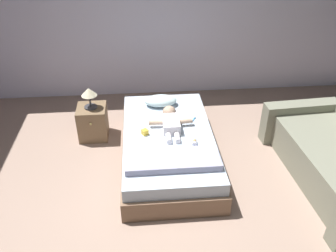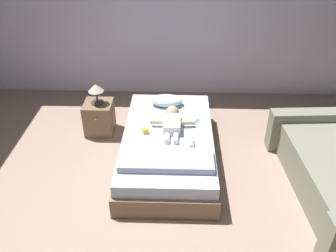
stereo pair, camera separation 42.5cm
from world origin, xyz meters
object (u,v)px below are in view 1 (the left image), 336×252
pillow (161,101)px  nightstand (93,122)px  baby (171,121)px  baby_bottle (194,142)px  bed (168,146)px  toy_block (145,132)px  lamp (89,94)px  toothbrush (193,120)px

pillow → nightstand: size_ratio=0.96×
baby → baby_bottle: baby is taller
bed → toy_block: bearing=-178.7°
baby → lamp: size_ratio=2.31×
baby → lamp: (-1.02, 0.45, 0.19)m
baby → lamp: 1.13m
bed → pillow: 0.74m
nightstand → toy_block: size_ratio=5.00×
toothbrush → toy_block: toy_block is taller
toothbrush → lamp: bearing=165.5°
pillow → baby_bottle: (0.32, -0.96, -0.04)m
nightstand → pillow: bearing=5.2°
lamp → pillow: bearing=5.2°
pillow → baby_bottle: pillow is taller
baby → toothbrush: size_ratio=4.73×
baby → toy_block: 0.37m
baby_bottle → toothbrush: bearing=82.7°
bed → toothbrush: bearing=36.9°
nightstand → bed: bearing=-31.8°
toy_block → bed: bearing=1.3°
pillow → toy_block: (-0.24, -0.70, -0.04)m
pillow → toothbrush: (0.39, -0.43, -0.06)m
toothbrush → baby: bearing=-160.8°
bed → baby_bottle: baby_bottle is taller
baby_bottle → pillow: bearing=108.6°
lamp → baby_bottle: size_ratio=2.84×
bed → baby: bearing=73.6°
pillow → lamp: bearing=-174.8°
baby → toy_block: (-0.33, -0.16, -0.03)m
toy_block → baby_bottle: bearing=-24.8°
lamp → baby_bottle: lamp is taller
bed → baby: size_ratio=3.07×
bed → lamp: bearing=148.2°
baby → toy_block: bearing=-153.4°
nightstand → toy_block: toy_block is taller
bed → lamp: lamp is taller
baby → toy_block: size_ratio=7.31×
baby → pillow: bearing=99.3°
bed → toy_block: size_ratio=22.44×
toothbrush → toy_block: bearing=-156.9°
toothbrush → lamp: 1.39m
nightstand → toy_block: 0.95m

